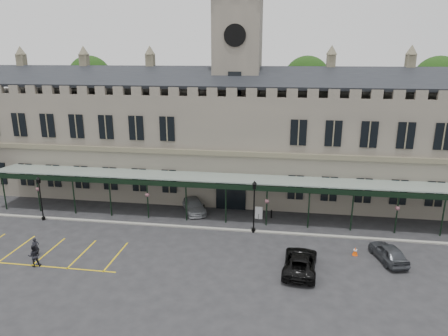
# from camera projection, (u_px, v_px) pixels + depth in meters

# --- Properties ---
(ground) EXTENTS (140.00, 140.00, 0.00)m
(ground) POSITION_uv_depth(u_px,v_px,m) (213.00, 258.00, 32.87)
(ground) COLOR #232325
(station_building) EXTENTS (60.00, 10.36, 17.30)m
(station_building) POSITION_uv_depth(u_px,v_px,m) (237.00, 141.00, 46.21)
(station_building) COLOR #686257
(station_building) RESTS_ON ground
(clock_tower) EXTENTS (5.60, 5.60, 24.80)m
(clock_tower) POSITION_uv_depth(u_px,v_px,m) (237.00, 82.00, 44.47)
(clock_tower) COLOR #686257
(clock_tower) RESTS_ON ground
(canopy) EXTENTS (50.00, 4.10, 4.30)m
(canopy) POSITION_uv_depth(u_px,v_px,m) (226.00, 199.00, 39.30)
(canopy) COLOR #8C9E93
(canopy) RESTS_ON ground
(kerb) EXTENTS (60.00, 0.40, 0.12)m
(kerb) POSITION_uv_depth(u_px,v_px,m) (223.00, 229.00, 38.08)
(kerb) COLOR gray
(kerb) RESTS_ON ground
(parking_markings) EXTENTS (16.00, 6.00, 0.01)m
(parking_markings) POSITION_uv_depth(u_px,v_px,m) (46.00, 254.00, 33.46)
(parking_markings) COLOR gold
(parking_markings) RESTS_ON ground
(tree_behind_left) EXTENTS (6.00, 6.00, 16.00)m
(tree_behind_left) POSITION_uv_depth(u_px,v_px,m) (90.00, 79.00, 56.29)
(tree_behind_left) COLOR #332314
(tree_behind_left) RESTS_ON ground
(tree_behind_mid) EXTENTS (6.00, 6.00, 16.00)m
(tree_behind_mid) POSITION_uv_depth(u_px,v_px,m) (307.00, 81.00, 51.95)
(tree_behind_mid) COLOR #332314
(tree_behind_mid) RESTS_ON ground
(tree_behind_right) EXTENTS (6.00, 6.00, 16.00)m
(tree_behind_right) POSITION_uv_depth(u_px,v_px,m) (437.00, 82.00, 49.64)
(tree_behind_right) COLOR #332314
(tree_behind_right) RESTS_ON ground
(lamp_post_left) EXTENTS (0.44, 0.44, 4.61)m
(lamp_post_left) POSITION_uv_depth(u_px,v_px,m) (40.00, 194.00, 39.63)
(lamp_post_left) COLOR black
(lamp_post_left) RESTS_ON ground
(lamp_post_mid) EXTENTS (0.48, 0.48, 5.08)m
(lamp_post_mid) POSITION_uv_depth(u_px,v_px,m) (254.00, 202.00, 36.80)
(lamp_post_mid) COLOR black
(lamp_post_mid) RESTS_ON ground
(traffic_cone) EXTENTS (0.44, 0.44, 0.71)m
(traffic_cone) POSITION_uv_depth(u_px,v_px,m) (355.00, 251.00, 33.20)
(traffic_cone) COLOR #F14B07
(traffic_cone) RESTS_ON ground
(sign_board) EXTENTS (0.76, 0.14, 1.31)m
(sign_board) POSITION_uv_depth(u_px,v_px,m) (259.00, 213.00, 40.45)
(sign_board) COLOR black
(sign_board) RESTS_ON ground
(bollard_left) EXTENTS (0.15, 0.15, 0.85)m
(bollard_left) POSITION_uv_depth(u_px,v_px,m) (204.00, 208.00, 42.25)
(bollard_left) COLOR black
(bollard_left) RESTS_ON ground
(bollard_right) EXTENTS (0.15, 0.15, 0.86)m
(bollard_right) POSITION_uv_depth(u_px,v_px,m) (271.00, 214.00, 40.75)
(bollard_right) COLOR black
(bollard_right) RESTS_ON ground
(car_taxi) EXTENTS (3.70, 5.09, 1.37)m
(car_taxi) POSITION_uv_depth(u_px,v_px,m) (194.00, 205.00, 42.36)
(car_taxi) COLOR #9B9EA2
(car_taxi) RESTS_ON ground
(car_van) EXTENTS (2.91, 5.51, 1.48)m
(car_van) POSITION_uv_depth(u_px,v_px,m) (300.00, 262.00, 30.72)
(car_van) COLOR black
(car_van) RESTS_ON ground
(car_right_a) EXTENTS (2.75, 4.53, 1.44)m
(car_right_a) POSITION_uv_depth(u_px,v_px,m) (388.00, 252.00, 32.21)
(car_right_a) COLOR #3B3E43
(car_right_a) RESTS_ON ground
(person_a) EXTENTS (0.70, 0.63, 1.60)m
(person_a) POSITION_uv_depth(u_px,v_px,m) (36.00, 247.00, 32.96)
(person_a) COLOR black
(person_a) RESTS_ON ground
(person_b) EXTENTS (1.11, 1.04, 1.82)m
(person_b) POSITION_uv_depth(u_px,v_px,m) (34.00, 256.00, 31.34)
(person_b) COLOR black
(person_b) RESTS_ON ground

